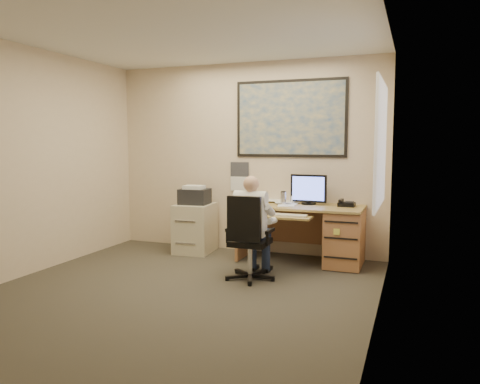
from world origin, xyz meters
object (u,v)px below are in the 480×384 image
at_px(desk, 326,230).
at_px(person, 251,228).
at_px(filing_cabinet, 195,223).
at_px(office_chair, 249,255).

relative_size(desk, person, 1.34).
relative_size(filing_cabinet, office_chair, 0.98).
distance_m(desk, filing_cabinet, 1.89).
bearing_deg(filing_cabinet, office_chair, -46.19).
bearing_deg(filing_cabinet, desk, -4.68).
bearing_deg(person, office_chair, -90.79).
bearing_deg(desk, filing_cabinet, -179.76).
height_order(filing_cabinet, person, person).
xyz_separation_m(filing_cabinet, office_chair, (1.19, -1.05, -0.13)).
bearing_deg(desk, person, -125.33).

